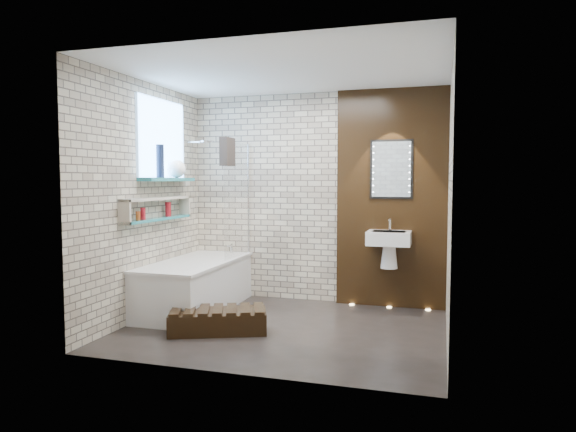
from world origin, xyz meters
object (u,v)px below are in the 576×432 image
(bathtub, at_px, (196,285))
(bath_screen, at_px, (237,200))
(washbasin, at_px, (389,243))
(led_mirror, at_px, (391,169))
(walnut_step, at_px, (218,321))

(bathtub, height_order, bath_screen, bath_screen)
(bathtub, xyz_separation_m, washbasin, (2.17, 0.62, 0.50))
(washbasin, height_order, led_mirror, led_mirror)
(bath_screen, xyz_separation_m, led_mirror, (1.82, 0.34, 0.37))
(washbasin, distance_m, walnut_step, 2.18)
(bath_screen, distance_m, walnut_step, 1.69)
(bathtub, distance_m, walnut_step, 0.99)
(bath_screen, distance_m, washbasin, 1.89)
(led_mirror, distance_m, walnut_step, 2.67)
(bathtub, distance_m, led_mirror, 2.68)
(led_mirror, relative_size, walnut_step, 0.73)
(washbasin, bearing_deg, bathtub, -163.99)
(bath_screen, xyz_separation_m, walnut_step, (0.27, -1.19, -1.17))
(bathtub, relative_size, walnut_step, 1.82)
(washbasin, xyz_separation_m, walnut_step, (-1.55, -1.37, -0.68))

